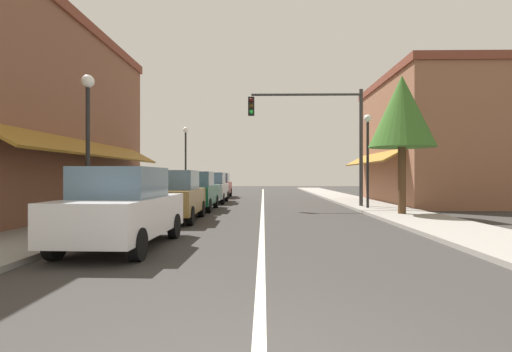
{
  "coord_description": "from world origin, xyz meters",
  "views": [
    {
      "loc": [
        0.04,
        -2.93,
        1.59
      ],
      "look_at": [
        -0.24,
        12.2,
        1.57
      ],
      "focal_mm": 27.95,
      "sensor_mm": 36.0,
      "label": 1
    }
  ],
  "objects": [
    {
      "name": "parked_car_third_left",
      "position": [
        -3.1,
        15.34,
        0.88
      ],
      "size": [
        1.81,
        4.11,
        1.77
      ],
      "rotation": [
        0.0,
        0.0,
        0.01
      ],
      "color": "#0F4C33",
      "rests_on": "ground"
    },
    {
      "name": "parked_car_nearest_left",
      "position": [
        -3.05,
        5.75,
        0.88
      ],
      "size": [
        1.87,
        4.14,
        1.77
      ],
      "rotation": [
        0.0,
        0.0,
        -0.03
      ],
      "color": "silver",
      "rests_on": "ground"
    },
    {
      "name": "tree_right_near",
      "position": [
        5.41,
        12.59,
        4.05
      ],
      "size": [
        2.54,
        2.54,
        5.48
      ],
      "color": "#4C331E",
      "rests_on": "ground"
    },
    {
      "name": "street_lamp_left_far",
      "position": [
        -5.09,
        23.2,
        3.23
      ],
      "size": [
        0.36,
        0.36,
        4.79
      ],
      "color": "black",
      "rests_on": "ground"
    },
    {
      "name": "parked_car_second_left",
      "position": [
        -3.1,
        10.97,
        0.88
      ],
      "size": [
        1.86,
        4.14,
        1.77
      ],
      "rotation": [
        0.0,
        0.0,
        0.02
      ],
      "color": "brown",
      "rests_on": "ground"
    },
    {
      "name": "sidewalk_left",
      "position": [
        -5.5,
        18.0,
        0.06
      ],
      "size": [
        2.6,
        56.0,
        0.12
      ],
      "primitive_type": "cube",
      "color": "gray",
      "rests_on": "ground"
    },
    {
      "name": "traffic_signal_mast_arm",
      "position": [
        2.87,
        16.49,
        3.99
      ],
      "size": [
        5.59,
        0.5,
        5.8
      ],
      "color": "#333333",
      "rests_on": "ground"
    },
    {
      "name": "parked_car_far_left",
      "position": [
        -3.03,
        20.36,
        0.88
      ],
      "size": [
        1.81,
        4.12,
        1.77
      ],
      "rotation": [
        0.0,
        0.0,
        0.01
      ],
      "color": "#B7BABF",
      "rests_on": "ground"
    },
    {
      "name": "street_lamp_right_mid",
      "position": [
        4.81,
        15.37,
        2.99
      ],
      "size": [
        0.36,
        0.36,
        4.39
      ],
      "color": "black",
      "rests_on": "ground"
    },
    {
      "name": "sidewalk_right",
      "position": [
        5.5,
        18.0,
        0.06
      ],
      "size": [
        2.6,
        56.0,
        0.12
      ],
      "primitive_type": "cube",
      "color": "gray",
      "rests_on": "ground"
    },
    {
      "name": "lane_center_stripe",
      "position": [
        0.0,
        18.0,
        0.0
      ],
      "size": [
        0.14,
        52.0,
        0.01
      ],
      "primitive_type": "cube",
      "color": "silver",
      "rests_on": "ground"
    },
    {
      "name": "street_lamp_left_near",
      "position": [
        -4.9,
        8.17,
        3.01
      ],
      "size": [
        0.36,
        0.36,
        4.42
      ],
      "color": "black",
      "rests_on": "ground"
    },
    {
      "name": "storefront_left_block",
      "position": [
        -8.82,
        12.0,
        3.82
      ],
      "size": [
        5.36,
        14.2,
        7.64
      ],
      "color": "brown",
      "rests_on": "ground"
    },
    {
      "name": "storefront_right_block",
      "position": [
        9.52,
        20.0,
        3.59
      ],
      "size": [
        6.76,
        10.2,
        7.17
      ],
      "color": "#8E5B42",
      "rests_on": "ground"
    },
    {
      "name": "parked_car_distant_left",
      "position": [
        -3.26,
        26.01,
        0.88
      ],
      "size": [
        1.82,
        4.12,
        1.77
      ],
      "rotation": [
        0.0,
        0.0,
        0.01
      ],
      "color": "maroon",
      "rests_on": "ground"
    },
    {
      "name": "ground_plane",
      "position": [
        0.0,
        18.0,
        0.0
      ],
      "size": [
        80.0,
        80.0,
        0.0
      ],
      "primitive_type": "plane",
      "color": "#33302D"
    }
  ]
}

